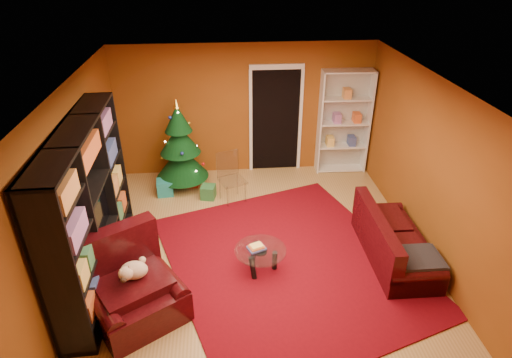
{
  "coord_description": "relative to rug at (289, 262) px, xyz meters",
  "views": [
    {
      "loc": [
        -0.5,
        -5.23,
        4.17
      ],
      "look_at": [
        0.0,
        0.4,
        1.05
      ],
      "focal_mm": 30.0,
      "sensor_mm": 36.0,
      "label": 1
    }
  ],
  "objects": [
    {
      "name": "floor",
      "position": [
        -0.42,
        0.33,
        -0.04
      ],
      "size": [
        5.0,
        5.5,
        0.05
      ],
      "primitive_type": "cube",
      "color": "#A07942",
      "rests_on": "ground"
    },
    {
      "name": "ceiling",
      "position": [
        -0.42,
        0.33,
        2.61
      ],
      "size": [
        5.0,
        5.5,
        0.05
      ],
      "primitive_type": "cube",
      "color": "silver",
      "rests_on": "wall_back"
    },
    {
      "name": "wall_back",
      "position": [
        -0.42,
        3.1,
        1.29
      ],
      "size": [
        5.0,
        0.05,
        2.6
      ],
      "primitive_type": "cube",
      "color": "brown",
      "rests_on": "ground"
    },
    {
      "name": "wall_left",
      "position": [
        -2.95,
        0.33,
        1.29
      ],
      "size": [
        0.05,
        5.5,
        2.6
      ],
      "primitive_type": "cube",
      "color": "brown",
      "rests_on": "ground"
    },
    {
      "name": "wall_right",
      "position": [
        2.1,
        0.33,
        1.29
      ],
      "size": [
        0.05,
        5.5,
        2.6
      ],
      "primitive_type": "cube",
      "color": "brown",
      "rests_on": "ground"
    },
    {
      "name": "doorway",
      "position": [
        0.18,
        3.06,
        1.04
      ],
      "size": [
        1.06,
        0.6,
        2.16
      ],
      "primitive_type": null,
      "color": "black",
      "rests_on": "floor"
    },
    {
      "name": "rug",
      "position": [
        0.0,
        0.0,
        0.0
      ],
      "size": [
        4.29,
        4.63,
        0.02
      ],
      "primitive_type": "cube",
      "rotation": [
        0.0,
        0.0,
        0.32
      ],
      "color": "#63050F",
      "rests_on": "floor"
    },
    {
      "name": "media_unit",
      "position": [
        -2.7,
        0.03,
        1.1
      ],
      "size": [
        0.51,
        2.91,
        2.23
      ],
      "primitive_type": null,
      "rotation": [
        0.0,
        0.0,
        0.02
      ],
      "color": "black",
      "rests_on": "floor"
    },
    {
      "name": "christmas_tree",
      "position": [
        -1.69,
        2.48,
        0.85
      ],
      "size": [
        1.3,
        1.3,
        1.77
      ],
      "primitive_type": null,
      "rotation": [
        0.0,
        0.0,
        -0.4
      ],
      "color": "black",
      "rests_on": "floor"
    },
    {
      "name": "gift_box_teal",
      "position": [
        -2.01,
        2.19,
        0.13
      ],
      "size": [
        0.32,
        0.32,
        0.29
      ],
      "primitive_type": "cube",
      "rotation": [
        0.0,
        0.0,
        0.11
      ],
      "color": "teal",
      "rests_on": "floor"
    },
    {
      "name": "gift_box_green",
      "position": [
        -1.2,
        1.98,
        0.12
      ],
      "size": [
        0.3,
        0.3,
        0.25
      ],
      "primitive_type": "cube",
      "rotation": [
        0.0,
        0.0,
        -0.21
      ],
      "color": "#246633",
      "rests_on": "floor"
    },
    {
      "name": "gift_box_red",
      "position": [
        -1.52,
        2.47,
        0.1
      ],
      "size": [
        0.24,
        0.24,
        0.23
      ],
      "primitive_type": "cube",
      "rotation": [
        0.0,
        0.0,
        -0.08
      ],
      "color": "maroon",
      "rests_on": "floor"
    },
    {
      "name": "white_bookshelf",
      "position": [
        1.53,
        2.9,
        1.03
      ],
      "size": [
        1.01,
        0.39,
        2.15
      ],
      "primitive_type": null,
      "rotation": [
        0.0,
        0.0,
        -0.03
      ],
      "color": "white",
      "rests_on": "floor"
    },
    {
      "name": "armchair",
      "position": [
        -2.07,
        -0.82,
        0.44
      ],
      "size": [
        1.58,
        1.58,
        0.89
      ],
      "primitive_type": null,
      "rotation": [
        0.0,
        0.0,
        0.56
      ],
      "color": "black",
      "rests_on": "rug"
    },
    {
      "name": "dog",
      "position": [
        -2.05,
        -0.75,
        0.65
      ],
      "size": [
        0.5,
        0.47,
        0.29
      ],
      "primitive_type": null,
      "rotation": [
        0.0,
        0.0,
        0.56
      ],
      "color": "beige",
      "rests_on": "armchair"
    },
    {
      "name": "sofa",
      "position": [
        1.6,
        -0.0,
        0.37
      ],
      "size": [
        0.82,
        1.78,
        0.76
      ],
      "primitive_type": null,
      "rotation": [
        0.0,
        0.0,
        1.56
      ],
      "color": "black",
      "rests_on": "rug"
    },
    {
      "name": "coffee_table",
      "position": [
        -0.43,
        -0.12,
        0.18
      ],
      "size": [
        0.96,
        0.96,
        0.46
      ],
      "primitive_type": null,
      "rotation": [
        0.0,
        0.0,
        0.38
      ],
      "color": "gray",
      "rests_on": "rug"
    },
    {
      "name": "acrylic_chair",
      "position": [
        -0.75,
        1.84,
        0.41
      ],
      "size": [
        0.57,
        0.59,
        0.84
      ],
      "primitive_type": null,
      "rotation": [
        0.0,
        0.0,
        0.38
      ],
      "color": "#66605B",
      "rests_on": "rug"
    }
  ]
}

